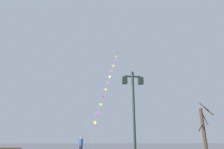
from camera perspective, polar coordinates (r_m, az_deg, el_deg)
twin_lantern_lamp_post at (r=11.25m, az=6.22°, el=-7.03°), size 1.23×0.28×5.23m
kite_train at (r=28.47m, az=-1.37°, el=-2.88°), size 5.37×10.96×16.85m
kite_flyer at (r=20.22m, az=-9.03°, el=-19.68°), size 0.40×0.62×1.71m
bare_tree at (r=15.46m, az=25.19°, el=-14.85°), size 1.39×1.64×3.97m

